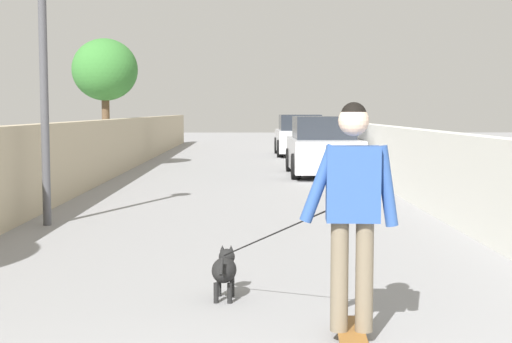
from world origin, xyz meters
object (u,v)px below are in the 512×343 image
Objects in this scene: dog at (225,269)px; car_near at (323,148)px; tree_left_mid at (105,71)px; skateboard at (351,333)px; lamp_post at (43,36)px; person_skateboarder at (353,198)px; car_far at (300,136)px.

dog is 12.74m from car_near.
tree_left_mid reaches higher than skateboard.
person_skateboarder is at bearing -145.89° from lamp_post.
dog is at bearing 37.71° from skateboard.
lamp_post is (-10.79, -1.21, -0.09)m from tree_left_mid.
lamp_post is 6.83m from person_skateboarder.
person_skateboarder is 0.43× the size of car_far.
car_near is (13.78, -1.23, 0.65)m from skateboard.
car_near is (13.78, -1.23, -0.34)m from person_skateboarder.
tree_left_mid is 0.98× the size of car_near.
dog is 0.40× the size of car_far.
car_near is at bearing -5.10° from person_skateboarder.
lamp_post reaches higher than dog.
tree_left_mid reaches higher than person_skateboarder.
skateboard is 0.49× the size of person_skateboarder.
dog is (1.24, 0.96, 0.21)m from skateboard.
skateboard is (-16.27, -4.92, -2.79)m from tree_left_mid.
car_far is at bearing -3.16° from skateboard.
person_skateboarder is at bearing 176.84° from car_far.
person_skateboarder is (-16.27, -4.92, -1.80)m from tree_left_mid.
person_skateboarder reaches higher than skateboard.
person_skateboarder is 22.32m from car_far.
skateboard is 0.53× the size of dog.
lamp_post is at bearing 163.62° from car_far.
person_skateboarder is at bearing -172.87° from skateboard.
skateboard is 13.85m from car_near.
person_skateboarder reaches higher than car_near.
skateboard is at bearing -142.29° from dog.
person_skateboarder is 13.84m from car_near.
lamp_post reaches higher than tree_left_mid.
dog is at bearing -147.00° from lamp_post.
lamp_post is 2.60× the size of dog.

